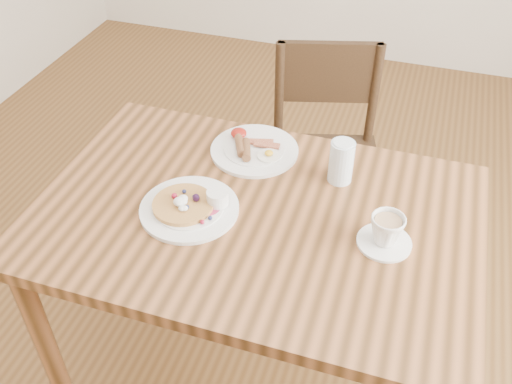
{
  "coord_description": "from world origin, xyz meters",
  "views": [
    {
      "loc": [
        0.35,
        -1.09,
        1.79
      ],
      "look_at": [
        0.0,
        0.0,
        0.82
      ],
      "focal_mm": 40.0,
      "sensor_mm": 36.0,
      "label": 1
    }
  ],
  "objects_px": {
    "teacup_saucer": "(386,232)",
    "water_glass": "(341,162)",
    "chair_far": "(324,152)",
    "dining_table": "(256,238)",
    "pancake_plate": "(191,206)",
    "breakfast_plate": "(253,149)"
  },
  "relations": [
    {
      "from": "breakfast_plate",
      "to": "teacup_saucer",
      "type": "bearing_deg",
      "value": -31.75
    },
    {
      "from": "chair_far",
      "to": "breakfast_plate",
      "type": "xyz_separation_m",
      "value": [
        -0.15,
        -0.42,
        0.27
      ]
    },
    {
      "from": "dining_table",
      "to": "teacup_saucer",
      "type": "height_order",
      "value": "teacup_saucer"
    },
    {
      "from": "water_glass",
      "to": "dining_table",
      "type": "bearing_deg",
      "value": -132.06
    },
    {
      "from": "breakfast_plate",
      "to": "water_glass",
      "type": "bearing_deg",
      "value": -10.6
    },
    {
      "from": "pancake_plate",
      "to": "teacup_saucer",
      "type": "relative_size",
      "value": 1.93
    },
    {
      "from": "teacup_saucer",
      "to": "water_glass",
      "type": "distance_m",
      "value": 0.27
    },
    {
      "from": "dining_table",
      "to": "pancake_plate",
      "type": "bearing_deg",
      "value": -164.11
    },
    {
      "from": "chair_far",
      "to": "teacup_saucer",
      "type": "relative_size",
      "value": 6.29
    },
    {
      "from": "teacup_saucer",
      "to": "chair_far",
      "type": "bearing_deg",
      "value": 112.8
    },
    {
      "from": "dining_table",
      "to": "breakfast_plate",
      "type": "height_order",
      "value": "breakfast_plate"
    },
    {
      "from": "chair_far",
      "to": "teacup_saucer",
      "type": "height_order",
      "value": "chair_far"
    },
    {
      "from": "dining_table",
      "to": "pancake_plate",
      "type": "height_order",
      "value": "pancake_plate"
    },
    {
      "from": "chair_far",
      "to": "teacup_saucer",
      "type": "xyz_separation_m",
      "value": [
        0.29,
        -0.69,
        0.3
      ]
    },
    {
      "from": "teacup_saucer",
      "to": "water_glass",
      "type": "height_order",
      "value": "water_glass"
    },
    {
      "from": "teacup_saucer",
      "to": "water_glass",
      "type": "bearing_deg",
      "value": 126.14
    },
    {
      "from": "pancake_plate",
      "to": "breakfast_plate",
      "type": "distance_m",
      "value": 0.32
    },
    {
      "from": "chair_far",
      "to": "pancake_plate",
      "type": "height_order",
      "value": "chair_far"
    },
    {
      "from": "breakfast_plate",
      "to": "water_glass",
      "type": "distance_m",
      "value": 0.29
    },
    {
      "from": "breakfast_plate",
      "to": "teacup_saucer",
      "type": "xyz_separation_m",
      "value": [
        0.44,
        -0.27,
        0.03
      ]
    },
    {
      "from": "pancake_plate",
      "to": "teacup_saucer",
      "type": "xyz_separation_m",
      "value": [
        0.52,
        0.03,
        0.03
      ]
    },
    {
      "from": "dining_table",
      "to": "breakfast_plate",
      "type": "xyz_separation_m",
      "value": [
        -0.09,
        0.26,
        0.11
      ]
    }
  ]
}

